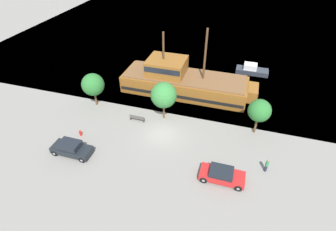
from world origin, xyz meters
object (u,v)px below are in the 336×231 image
at_px(pirate_ship, 182,81).
at_px(bench_promenade_east, 137,118).
at_px(moored_boat_dockside, 252,70).
at_px(fire_hydrant, 80,133).
at_px(parked_car_curb_front, 222,175).
at_px(parked_car_curb_mid, 71,148).
at_px(pedestrian_walking_near, 267,166).

distance_m(pirate_ship, bench_promenade_east, 9.10).
xyz_separation_m(moored_boat_dockside, fire_hydrant, (-18.07, -21.30, -0.17)).
distance_m(parked_car_curb_front, fire_hydrant, 16.47).
distance_m(fire_hydrant, bench_promenade_east, 6.84).
bearing_deg(parked_car_curb_front, parked_car_curb_mid, -175.90).
bearing_deg(parked_car_curb_mid, pedestrian_walking_near, 10.04).
relative_size(moored_boat_dockside, parked_car_curb_mid, 1.18).
distance_m(pirate_ship, moored_boat_dockside, 12.70).
relative_size(moored_boat_dockside, fire_hydrant, 6.54).
bearing_deg(parked_car_curb_front, fire_hydrant, 174.11).
distance_m(fire_hydrant, pedestrian_walking_near, 20.43).
xyz_separation_m(moored_boat_dockside, parked_car_curb_front, (-1.69, -22.99, 0.10)).
xyz_separation_m(pirate_ship, moored_boat_dockside, (9.29, 8.59, -1.11)).
bearing_deg(bench_promenade_east, parked_car_curb_mid, -121.61).
height_order(pirate_ship, pedestrian_walking_near, pirate_ship).
height_order(parked_car_curb_front, pedestrian_walking_near, pedestrian_walking_near).
relative_size(pirate_ship, moored_boat_dockside, 3.73).
height_order(moored_boat_dockside, fire_hydrant, moored_boat_dockside).
bearing_deg(parked_car_curb_mid, bench_promenade_east, 58.39).
bearing_deg(moored_boat_dockside, bench_promenade_east, -127.32).
distance_m(moored_boat_dockside, fire_hydrant, 27.93).
xyz_separation_m(parked_car_curb_front, pedestrian_walking_near, (4.03, 2.36, 0.09)).
relative_size(fire_hydrant, bench_promenade_east, 0.42).
relative_size(fire_hydrant, pedestrian_walking_near, 0.50).
distance_m(moored_boat_dockside, parked_car_curb_front, 23.05).
relative_size(bench_promenade_east, pedestrian_walking_near, 1.19).
distance_m(moored_boat_dockside, bench_promenade_east, 21.22).
height_order(parked_car_curb_mid, bench_promenade_east, parked_car_curb_mid).
bearing_deg(pirate_ship, parked_car_curb_mid, -117.36).
distance_m(pirate_ship, parked_car_curb_front, 16.31).
xyz_separation_m(parked_car_curb_mid, bench_promenade_east, (4.45, 7.24, -0.32)).
bearing_deg(parked_car_curb_front, pedestrian_walking_near, 30.36).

